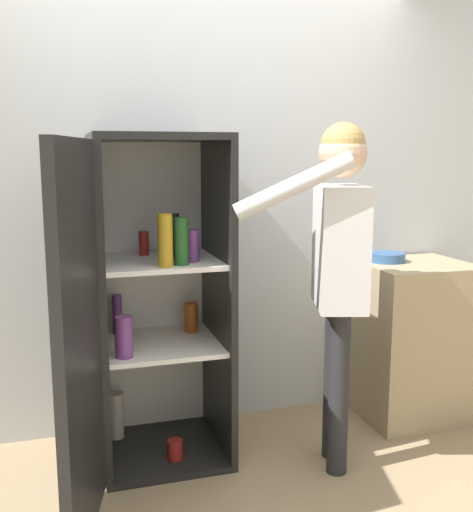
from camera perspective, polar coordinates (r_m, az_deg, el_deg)
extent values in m
plane|color=tan|center=(2.94, 1.41, -22.66)|extent=(12.00, 12.00, 0.00)
cube|color=silver|center=(3.44, -3.61, 4.73)|extent=(7.00, 0.06, 2.55)
cube|color=black|center=(3.38, -6.99, -17.73)|extent=(0.65, 0.64, 0.04)
cube|color=black|center=(3.01, -7.65, 11.13)|extent=(0.65, 0.64, 0.04)
cube|color=white|center=(3.39, -8.16, -2.98)|extent=(0.65, 0.03, 1.60)
cube|color=black|center=(3.06, -12.99, -4.50)|extent=(0.03, 0.64, 1.60)
cube|color=black|center=(3.16, -1.80, -3.82)|extent=(0.04, 0.64, 1.60)
cube|color=white|center=(3.16, -7.22, -8.29)|extent=(0.58, 0.57, 0.02)
cube|color=white|center=(3.05, -7.39, -0.52)|extent=(0.58, 0.57, 0.02)
cube|color=black|center=(2.45, -14.77, -8.16)|extent=(0.20, 0.64, 1.60)
cylinder|color=#723884|center=(2.92, -10.68, -7.58)|extent=(0.08, 0.08, 0.20)
cylinder|color=#9E4C19|center=(3.29, -4.35, -5.82)|extent=(0.07, 0.07, 0.16)
cylinder|color=maroon|center=(3.22, -5.87, -17.86)|extent=(0.08, 0.08, 0.10)
cylinder|color=#B78C1E|center=(2.82, -6.79, 1.48)|extent=(0.07, 0.07, 0.25)
cylinder|color=#723884|center=(2.95, -4.23, 0.99)|extent=(0.06, 0.06, 0.16)
cylinder|color=beige|center=(3.45, -11.41, -14.64)|extent=(0.09, 0.09, 0.25)
cylinder|color=maroon|center=(3.17, -8.81, 1.20)|extent=(0.05, 0.05, 0.13)
cylinder|color=#1E5123|center=(2.86, -5.27, 1.39)|extent=(0.07, 0.07, 0.23)
cylinder|color=#723884|center=(3.30, -11.30, -5.46)|extent=(0.05, 0.05, 0.21)
cylinder|color=black|center=(3.05, -6.04, 1.90)|extent=(0.06, 0.06, 0.23)
cylinder|color=#262628|center=(3.05, 9.70, -12.72)|extent=(0.10, 0.10, 0.83)
cylinder|color=#262628|center=(3.19, 9.21, -11.63)|extent=(0.10, 0.10, 0.83)
cube|color=silver|center=(2.93, 9.84, 0.87)|extent=(0.33, 0.44, 0.59)
sphere|color=#DBAD89|center=(2.90, 10.09, 9.59)|extent=(0.23, 0.23, 0.23)
sphere|color=#AD894C|center=(2.90, 10.12, 10.39)|extent=(0.21, 0.21, 0.21)
cylinder|color=silver|center=(2.65, 5.46, 6.64)|extent=(0.54, 0.23, 0.31)
cylinder|color=silver|center=(3.15, 9.15, 0.96)|extent=(0.08, 0.08, 0.56)
cube|color=tan|center=(3.78, 16.34, -7.67)|extent=(0.62, 0.56, 0.94)
cylinder|color=#335B8E|center=(3.67, 14.08, -0.10)|extent=(0.22, 0.22, 0.05)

